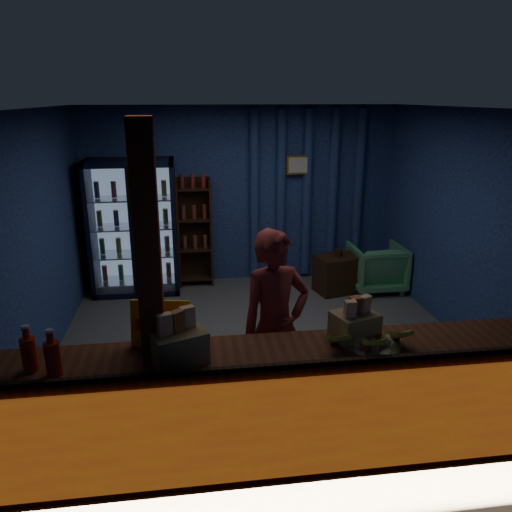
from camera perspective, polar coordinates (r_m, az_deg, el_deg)
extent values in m
plane|color=#515154|center=(5.83, 0.69, -9.92)|extent=(4.60, 4.60, 0.00)
plane|color=navy|center=(7.48, -1.79, 6.92)|extent=(4.60, 0.00, 4.60)
plane|color=navy|center=(3.32, 6.45, -7.51)|extent=(4.60, 0.00, 4.60)
plane|color=navy|center=(5.51, -23.65, 1.43)|extent=(0.00, 4.40, 4.40)
plane|color=navy|center=(6.12, 22.59, 3.09)|extent=(0.00, 4.40, 4.40)
plane|color=#472D19|center=(5.16, 0.80, 16.56)|extent=(4.60, 4.60, 0.00)
cube|color=brown|center=(3.98, 4.94, -16.45)|extent=(4.40, 0.55, 0.95)
cube|color=red|center=(3.75, 5.95, -18.90)|extent=(4.35, 0.02, 0.81)
cube|color=#361D11|center=(3.50, 6.14, -12.19)|extent=(4.40, 0.04, 0.04)
cube|color=maroon|center=(3.51, -11.77, -6.32)|extent=(0.16, 0.16, 2.60)
cube|color=black|center=(7.47, -13.62, 3.67)|extent=(1.20, 0.06, 1.90)
cube|color=black|center=(7.30, -18.26, 2.93)|extent=(0.06, 0.60, 1.90)
cube|color=black|center=(7.17, -9.27, 3.36)|extent=(0.06, 0.60, 1.90)
cube|color=black|center=(7.05, -14.36, 10.33)|extent=(1.20, 0.60, 0.08)
cube|color=black|center=(7.49, -13.30, -3.60)|extent=(1.20, 0.60, 0.08)
cube|color=#99B2D8|center=(7.43, -13.65, 3.58)|extent=(1.08, 0.02, 1.74)
cube|color=white|center=(6.94, -14.02, 2.57)|extent=(1.12, 0.02, 1.78)
cube|color=black|center=(6.93, -14.04, 2.53)|extent=(0.05, 0.05, 1.80)
cube|color=silver|center=(7.44, -13.37, -2.66)|extent=(1.08, 0.48, 0.02)
cylinder|color=#9E2A16|center=(7.46, -16.88, -1.85)|extent=(0.07, 0.07, 0.22)
cylinder|color=#196628|center=(7.43, -15.17, -1.79)|extent=(0.07, 0.07, 0.22)
cylinder|color=#9C9518|center=(7.40, -13.44, -1.72)|extent=(0.07, 0.07, 0.22)
cylinder|color=navy|center=(7.38, -11.70, -1.65)|extent=(0.07, 0.07, 0.22)
cylinder|color=maroon|center=(7.37, -9.96, -1.58)|extent=(0.07, 0.07, 0.22)
cube|color=silver|center=(7.32, -13.59, 0.27)|extent=(1.08, 0.48, 0.02)
cylinder|color=#196628|center=(7.34, -17.15, 1.09)|extent=(0.07, 0.07, 0.22)
cylinder|color=#9C9518|center=(7.31, -15.42, 1.17)|extent=(0.07, 0.07, 0.22)
cylinder|color=navy|center=(7.28, -13.66, 1.25)|extent=(0.07, 0.07, 0.22)
cylinder|color=maroon|center=(7.26, -11.90, 1.33)|extent=(0.07, 0.07, 0.22)
cylinder|color=#9E2A16|center=(7.24, -10.12, 1.40)|extent=(0.07, 0.07, 0.22)
cube|color=silver|center=(7.21, -13.82, 3.31)|extent=(1.08, 0.48, 0.02)
cylinder|color=#9C9518|center=(7.24, -17.44, 4.12)|extent=(0.07, 0.07, 0.22)
cylinder|color=navy|center=(7.21, -15.68, 4.22)|extent=(0.07, 0.07, 0.22)
cylinder|color=maroon|center=(7.18, -13.89, 4.31)|extent=(0.07, 0.07, 0.22)
cylinder|color=#9E2A16|center=(7.16, -12.10, 4.40)|extent=(0.07, 0.07, 0.22)
cylinder|color=#196628|center=(7.14, -10.30, 4.48)|extent=(0.07, 0.07, 0.22)
cube|color=silver|center=(7.12, -14.06, 6.42)|extent=(1.08, 0.48, 0.02)
cylinder|color=navy|center=(7.16, -17.74, 7.23)|extent=(0.07, 0.07, 0.22)
cylinder|color=maroon|center=(7.13, -15.94, 7.34)|extent=(0.07, 0.07, 0.22)
cylinder|color=#9E2A16|center=(7.10, -14.13, 7.45)|extent=(0.07, 0.07, 0.22)
cylinder|color=#196628|center=(7.08, -12.31, 7.55)|extent=(0.07, 0.07, 0.22)
cylinder|color=#9C9518|center=(7.06, -10.48, 7.64)|extent=(0.07, 0.07, 0.22)
cube|color=#361D11|center=(7.50, -7.04, 2.91)|extent=(0.50, 0.02, 1.60)
cube|color=#361D11|center=(7.38, -8.84, 2.57)|extent=(0.03, 0.28, 1.60)
cube|color=#361D11|center=(7.38, -5.19, 2.72)|extent=(0.03, 0.28, 1.60)
cube|color=#361D11|center=(7.59, -6.82, -2.46)|extent=(0.46, 0.26, 0.02)
cube|color=#361D11|center=(7.44, -6.95, 0.79)|extent=(0.46, 0.26, 0.02)
cube|color=#361D11|center=(7.33, -7.08, 4.16)|extent=(0.46, 0.26, 0.02)
cube|color=#361D11|center=(7.23, -7.21, 7.63)|extent=(0.46, 0.26, 0.02)
cylinder|color=navy|center=(7.44, -0.19, 6.88)|extent=(0.14, 0.14, 2.50)
cylinder|color=navy|center=(7.50, 2.86, 6.95)|extent=(0.14, 0.14, 2.50)
cylinder|color=navy|center=(7.59, 5.85, 7.00)|extent=(0.14, 0.14, 2.50)
cylinder|color=navy|center=(7.69, 8.77, 7.03)|extent=(0.14, 0.14, 2.50)
cylinder|color=navy|center=(7.81, 11.61, 7.04)|extent=(0.14, 0.14, 2.50)
cube|color=gold|center=(7.44, 4.89, 10.33)|extent=(0.36, 0.03, 0.28)
cube|color=silver|center=(7.43, 4.92, 10.31)|extent=(0.30, 0.01, 0.22)
imported|color=maroon|center=(4.28, 2.22, -8.05)|extent=(0.70, 0.56, 1.69)
imported|color=#56AD6E|center=(7.46, 13.61, -1.25)|extent=(0.73, 0.75, 0.68)
cube|color=#361D11|center=(7.28, 9.26, -2.05)|extent=(0.67, 0.56, 0.54)
cylinder|color=#361D11|center=(7.18, 9.38, 0.36)|extent=(0.11, 0.11, 0.11)
cube|color=yellow|center=(3.75, -10.84, -7.60)|extent=(0.45, 0.16, 0.35)
cube|color=red|center=(3.73, -10.86, -7.73)|extent=(0.37, 0.09, 0.09)
cylinder|color=red|center=(3.71, -24.49, -10.22)|extent=(0.10, 0.10, 0.24)
cylinder|color=red|center=(3.64, -24.82, -7.90)|extent=(0.05, 0.05, 0.09)
cylinder|color=white|center=(3.62, -24.90, -7.34)|extent=(0.05, 0.05, 0.02)
cylinder|color=red|center=(3.59, -22.17, -10.83)|extent=(0.10, 0.10, 0.24)
cylinder|color=red|center=(3.52, -22.49, -8.45)|extent=(0.05, 0.05, 0.09)
cylinder|color=white|center=(3.51, -22.57, -7.87)|extent=(0.05, 0.05, 0.02)
cube|color=#A2844E|center=(3.55, -8.89, -10.11)|extent=(0.44, 0.40, 0.23)
cube|color=orange|center=(3.44, -10.46, -7.61)|extent=(0.11, 0.09, 0.15)
cube|color=#C36824|center=(3.46, -9.04, -7.34)|extent=(0.11, 0.09, 0.15)
cube|color=orange|center=(3.49, -7.66, -7.07)|extent=(0.11, 0.09, 0.15)
cube|color=#A2844E|center=(3.89, 11.19, -7.81)|extent=(0.38, 0.35, 0.20)
cube|color=orange|center=(3.78, 10.38, -5.78)|extent=(0.10, 0.08, 0.13)
cube|color=#C36824|center=(3.82, 11.34, -5.55)|extent=(0.10, 0.08, 0.13)
cube|color=orange|center=(3.87, 12.28, -5.33)|extent=(0.10, 0.08, 0.13)
cylinder|color=silver|center=(3.84, 13.15, -9.85)|extent=(0.42, 0.42, 0.02)
cube|color=orange|center=(3.85, 14.33, -9.28)|extent=(0.09, 0.06, 0.05)
cube|color=#C36824|center=(3.89, 13.69, -8.94)|extent=(0.11, 0.11, 0.05)
cube|color=orange|center=(3.89, 12.76, -8.86)|extent=(0.06, 0.09, 0.05)
cube|color=#C36824|center=(3.85, 12.07, -9.10)|extent=(0.11, 0.11, 0.05)
cube|color=orange|center=(3.80, 12.01, -9.52)|extent=(0.09, 0.06, 0.05)
cube|color=#C36824|center=(3.76, 12.66, -9.88)|extent=(0.11, 0.11, 0.05)
cube|color=orange|center=(3.76, 13.62, -9.95)|extent=(0.06, 0.09, 0.05)
cube|color=#C36824|center=(3.80, 14.32, -9.70)|extent=(0.11, 0.11, 0.05)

